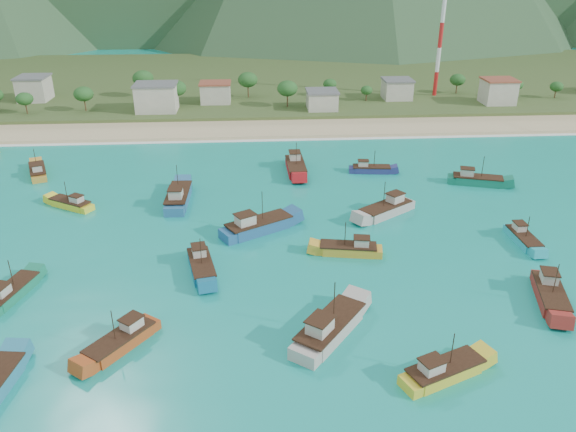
{
  "coord_description": "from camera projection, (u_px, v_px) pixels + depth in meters",
  "views": [
    {
      "loc": [
        0.16,
        -65.63,
        42.28
      ],
      "look_at": [
        5.66,
        18.0,
        3.0
      ],
      "focal_mm": 35.0,
      "sensor_mm": 36.0,
      "label": 1
    }
  ],
  "objects": [
    {
      "name": "beach",
      "position": [
        252.0,
        129.0,
        148.61
      ],
      "size": [
        400.0,
        18.0,
        1.2
      ],
      "primitive_type": "cube",
      "color": "beige",
      "rests_on": "ground"
    },
    {
      "name": "ground",
      "position": [
        256.0,
        292.0,
        77.23
      ],
      "size": [
        600.0,
        600.0,
        0.0
      ],
      "primitive_type": "plane",
      "color": "#0B807B",
      "rests_on": "ground"
    },
    {
      "name": "boat_29",
      "position": [
        38.0,
        172.0,
        117.75
      ],
      "size": [
        6.43,
        10.44,
        5.94
      ],
      "rotation": [
        0.0,
        0.0,
        0.37
      ],
      "color": "#B8852E",
      "rests_on": "ground"
    },
    {
      "name": "boat_22",
      "position": [
        444.0,
        372.0,
        61.45
      ],
      "size": [
        10.53,
        6.78,
        6.01
      ],
      "rotation": [
        0.0,
        0.0,
        5.12
      ],
      "color": "gold",
      "rests_on": "ground"
    },
    {
      "name": "boat_10",
      "position": [
        296.0,
        167.0,
        119.62
      ],
      "size": [
        3.88,
        12.19,
        7.15
      ],
      "rotation": [
        0.0,
        0.0,
        3.17
      ],
      "color": "#B41419",
      "rests_on": "ground"
    },
    {
      "name": "boat_24",
      "position": [
        121.0,
        342.0,
        66.29
      ],
      "size": [
        8.35,
        9.79,
        5.91
      ],
      "rotation": [
        0.0,
        0.0,
        2.5
      ],
      "color": "#A7441A",
      "rests_on": "ground"
    },
    {
      "name": "boat_7",
      "position": [
        258.0,
        227.0,
        93.55
      ],
      "size": [
        12.83,
        9.68,
        7.5
      ],
      "rotation": [
        0.0,
        0.0,
        5.25
      ],
      "color": "#205588",
      "rests_on": "ground"
    },
    {
      "name": "boat_0",
      "position": [
        12.0,
        293.0,
        75.82
      ],
      "size": [
        5.28,
        10.12,
        5.74
      ],
      "rotation": [
        0.0,
        0.0,
        6.02
      ],
      "color": "#137756",
      "rests_on": "ground"
    },
    {
      "name": "vegetation",
      "position": [
        240.0,
        90.0,
        167.7
      ],
      "size": [
        279.45,
        26.38,
        8.73
      ],
      "color": "#235623",
      "rests_on": "ground"
    },
    {
      "name": "boat_16",
      "position": [
        550.0,
        295.0,
        75.12
      ],
      "size": [
        6.04,
        11.37,
        6.45
      ],
      "rotation": [
        0.0,
        0.0,
        2.87
      ],
      "color": "maroon",
      "rests_on": "ground"
    },
    {
      "name": "boat_9",
      "position": [
        329.0,
        329.0,
        68.01
      ],
      "size": [
        10.68,
        12.42,
        7.52
      ],
      "rotation": [
        0.0,
        0.0,
        5.64
      ],
      "color": "#B0A7A0",
      "rests_on": "ground"
    },
    {
      "name": "boat_3",
      "position": [
        386.0,
        210.0,
        99.94
      ],
      "size": [
        11.46,
        9.46,
        6.85
      ],
      "rotation": [
        0.0,
        0.0,
        2.18
      ],
      "color": "#ADA39E",
      "rests_on": "ground"
    },
    {
      "name": "radio_tower",
      "position": [
        442.0,
        22.0,
        168.27
      ],
      "size": [
        1.2,
        1.2,
        43.85
      ],
      "color": "red",
      "rests_on": "ground"
    },
    {
      "name": "boat_8",
      "position": [
        370.0,
        170.0,
        119.33
      ],
      "size": [
        9.1,
        3.63,
        5.24
      ],
      "rotation": [
        0.0,
        0.0,
        4.6
      ],
      "color": "navy",
      "rests_on": "ground"
    },
    {
      "name": "boat_14",
      "position": [
        523.0,
        239.0,
        90.32
      ],
      "size": [
        2.86,
        9.08,
        5.33
      ],
      "rotation": [
        0.0,
        0.0,
        3.16
      ],
      "color": "#1EA8BB",
      "rests_on": "ground"
    },
    {
      "name": "boat_18",
      "position": [
        476.0,
        181.0,
        113.02
      ],
      "size": [
        11.3,
        6.25,
        6.4
      ],
      "rotation": [
        0.0,
        0.0,
        4.41
      ],
      "color": "#117258",
      "rests_on": "ground"
    },
    {
      "name": "land",
      "position": [
        250.0,
        82.0,
        203.72
      ],
      "size": [
        400.0,
        110.0,
        2.4
      ],
      "primitive_type": "cube",
      "color": "#385123",
      "rests_on": "ground"
    },
    {
      "name": "boat_19",
      "position": [
        201.0,
        266.0,
        82.16
      ],
      "size": [
        5.16,
        10.76,
        6.12
      ],
      "rotation": [
        0.0,
        0.0,
        3.35
      ],
      "color": "#12658F",
      "rests_on": "ground"
    },
    {
      "name": "village",
      "position": [
        252.0,
        94.0,
        165.79
      ],
      "size": [
        221.67,
        25.11,
        7.32
      ],
      "color": "beige",
      "rests_on": "ground"
    },
    {
      "name": "boat_17",
      "position": [
        71.0,
        204.0,
        102.79
      ],
      "size": [
        9.14,
        6.99,
        5.35
      ],
      "rotation": [
        0.0,
        0.0,
        1.03
      ],
      "color": "yellow",
      "rests_on": "ground"
    },
    {
      "name": "surf_line",
      "position": [
        252.0,
        140.0,
        140.02
      ],
      "size": [
        400.0,
        2.5,
        0.08
      ],
      "primitive_type": "cube",
      "color": "white",
      "rests_on": "ground"
    },
    {
      "name": "boat_5",
      "position": [
        178.0,
        198.0,
        104.56
      ],
      "size": [
        4.02,
        12.76,
        7.49
      ],
      "rotation": [
        0.0,
        0.0,
        6.26
      ],
      "color": "#255F8E",
      "rests_on": "ground"
    },
    {
      "name": "boat_6",
      "position": [
        349.0,
        250.0,
        86.85
      ],
      "size": [
        10.15,
        4.51,
        5.79
      ],
      "rotation": [
        0.0,
        0.0,
        1.4
      ],
      "color": "gold",
      "rests_on": "ground"
    }
  ]
}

